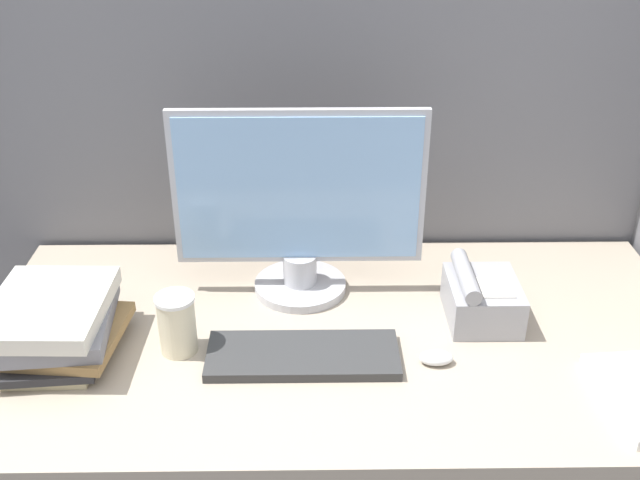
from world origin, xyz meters
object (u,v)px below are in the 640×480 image
(keyboard, at_px, (303,355))
(mouse, at_px, (436,358))
(monitor, at_px, (299,210))
(book_stack, at_px, (57,324))
(coffee_cup, at_px, (177,324))
(desk_telephone, at_px, (481,298))

(keyboard, relative_size, mouse, 5.66)
(monitor, relative_size, book_stack, 1.82)
(keyboard, distance_m, mouse, 0.27)
(monitor, height_order, coffee_cup, monitor)
(coffee_cup, relative_size, desk_telephone, 0.71)
(book_stack, bearing_deg, keyboard, -4.36)
(mouse, bearing_deg, coffee_cup, 174.33)
(keyboard, height_order, book_stack, book_stack)
(monitor, xyz_separation_m, book_stack, (-0.49, -0.23, -0.14))
(coffee_cup, bearing_deg, keyboard, -8.04)
(monitor, distance_m, keyboard, 0.33)
(book_stack, relative_size, desk_telephone, 1.69)
(book_stack, xyz_separation_m, desk_telephone, (0.88, 0.11, -0.01))
(book_stack, bearing_deg, monitor, 25.33)
(monitor, height_order, desk_telephone, monitor)
(mouse, height_order, book_stack, book_stack)
(book_stack, distance_m, desk_telephone, 0.89)
(keyboard, relative_size, desk_telephone, 2.15)
(coffee_cup, bearing_deg, desk_telephone, 9.59)
(mouse, relative_size, coffee_cup, 0.53)
(keyboard, relative_size, coffee_cup, 3.01)
(monitor, height_order, book_stack, monitor)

